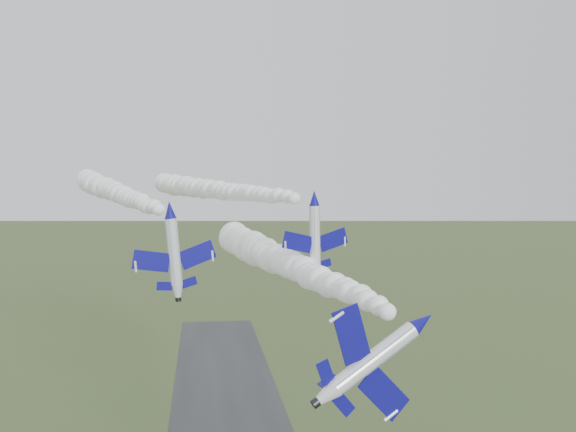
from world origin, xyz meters
name	(u,v)px	position (x,y,z in m)	size (l,w,h in m)	color
jet_lead	(423,322)	(14.76, -10.33, 34.07)	(6.42, 13.97, 10.05)	silver
smoke_trail_jet_lead	(286,263)	(6.95, 27.11, 35.50)	(5.81, 69.81, 5.81)	white
jet_pair_left	(170,210)	(-9.59, 19.30, 43.71)	(11.37, 13.23, 3.38)	silver
smoke_trail_jet_pair_left	(114,191)	(-21.37, 54.99, 46.15)	(4.88, 68.02, 4.88)	white
jet_pair_right	(315,198)	(10.03, 20.06, 45.22)	(10.38, 11.93, 3.06)	silver
smoke_trail_jet_pair_right	(213,189)	(-3.07, 58.00, 46.56)	(4.81, 74.00, 4.81)	white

